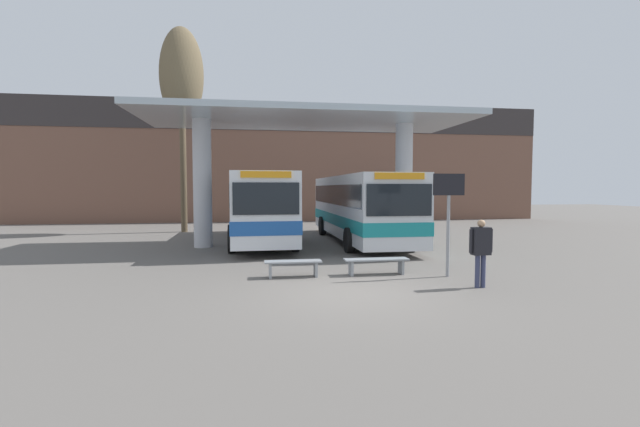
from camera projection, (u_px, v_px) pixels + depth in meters
The scene contains 11 objects.
ground_plane at pixel (350, 292), 10.13m from camera, with size 100.00×100.00×0.00m, color #605B56.
townhouse_backdrop at pixel (285, 152), 31.80m from camera, with size 40.00×0.58×8.82m.
station_canopy at pixel (307, 135), 18.36m from camera, with size 13.77×5.82×5.57m.
transit_bus_left_bay at pixel (260, 204), 19.62m from camera, with size 2.90×10.72×3.07m.
transit_bus_center_bay at pixel (359, 205), 19.80m from camera, with size 2.80×11.08×3.02m.
waiting_bench_near_pillar at pixel (376, 263), 12.20m from camera, with size 1.85×0.44×0.46m.
waiting_bench_mid_platform at pixel (293, 265), 11.85m from camera, with size 1.58×0.44×0.46m.
info_sign_platform at pixel (449, 203), 11.83m from camera, with size 0.90×0.09×2.87m.
pedestrian_waiting at pixel (481, 246), 10.56m from camera, with size 0.63×0.26×1.69m.
poplar_tree_behind_left at pixel (182, 78), 23.73m from camera, with size 2.39×2.39×11.39m.
parked_car_street at pixel (392, 209), 30.38m from camera, with size 4.21×2.12×2.07m.
Camera 1 is at (-2.19, -9.79, 2.46)m, focal length 24.00 mm.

